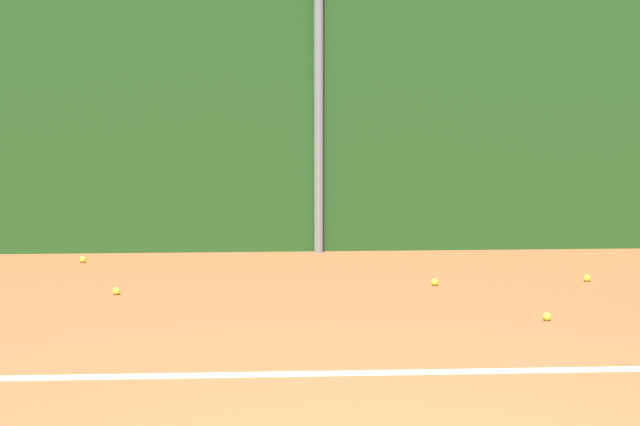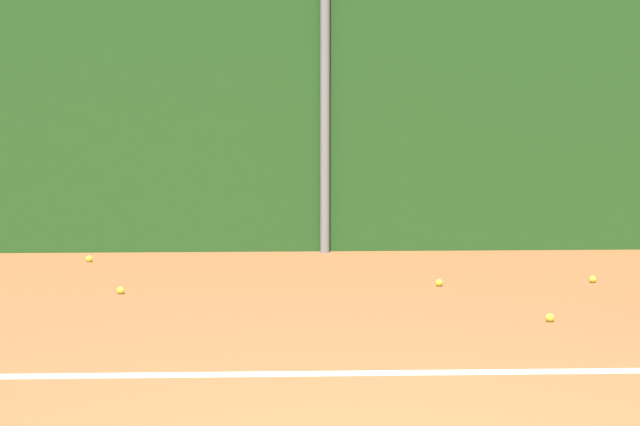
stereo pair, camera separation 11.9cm
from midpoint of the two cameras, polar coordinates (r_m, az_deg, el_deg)
The scene contains 9 objects.
ground_plane at distance 6.06m, azimuth 2.40°, elevation -10.63°, with size 26.76×26.76×0.00m, color #A85B33.
hedge_fence_backdrop at distance 10.54m, azimuth 0.59°, elevation 6.26°, with size 17.40×0.25×3.15m, color #23511E.
fence_post_center at distance 10.36m, azimuth 0.63°, elevation 6.75°, with size 0.10×0.10×3.34m, color gray.
court_baseline_paint at distance 6.42m, azimuth 2.15°, elevation -9.48°, with size 12.71×0.10×0.01m, color white.
tennis_ball_1 at distance 8.98m, azimuth 7.46°, elevation -4.12°, with size 0.07×0.07×0.07m, color #CCDB33.
tennis_ball_2 at distance 7.91m, azimuth 13.92°, elevation -6.05°, with size 0.07×0.07×0.07m, color #CCDB33.
tennis_ball_3 at distance 10.29m, azimuth -13.21°, elevation -2.66°, with size 0.07×0.07×0.07m, color #CCDB33.
tennis_ball_6 at distance 9.43m, azimuth 16.23°, elevation -3.79°, with size 0.07×0.07×0.07m, color #CCDB33.
tennis_ball_7 at distance 8.77m, azimuth -11.37°, elevation -4.52°, with size 0.07×0.07×0.07m, color #CCDB33.
Camera 2 is at (-0.36, -3.71, 1.99)m, focal length 53.91 mm.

